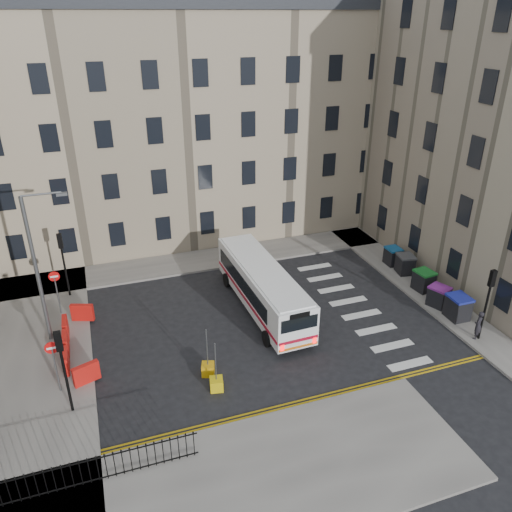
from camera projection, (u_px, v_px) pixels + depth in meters
ground at (290, 316)px, 28.86m from camera, size 120.00×120.00×0.00m
pavement_north at (162, 267)px, 34.36m from camera, size 36.00×3.20×0.15m
pavement_east at (387, 263)px, 34.88m from camera, size 2.40×26.00×0.15m
pavement_west at (30, 354)px, 25.55m from camera, size 6.00×22.00×0.15m
pavement_sw at (219, 490)px, 18.28m from camera, size 20.00×6.00×0.15m
terrace_north at (122, 123)px, 36.16m from camera, size 38.30×10.80×17.20m
traffic_light_east at (489, 294)px, 25.47m from camera, size 0.28×0.22×4.10m
traffic_light_nw at (63, 255)px, 29.58m from camera, size 0.28×0.22×4.10m
traffic_light_sw at (62, 360)px, 20.67m from camera, size 0.28×0.22×4.10m
streetlamp at (36, 269)px, 24.82m from camera, size 0.50×0.22×8.14m
no_entry_north at (56, 284)px, 28.08m from camera, size 0.60×0.08×3.00m
no_entry_south at (53, 357)px, 22.14m from camera, size 0.60×0.08×3.00m
roadworks_barriers at (73, 342)px, 25.51m from camera, size 1.66×6.26×1.00m
iron_railings at (94, 470)px, 18.25m from camera, size 7.80×0.04×1.20m
bus at (262, 286)px, 28.93m from camera, size 2.74×10.01×2.69m
wheelie_bin_a at (458, 307)px, 28.17m from camera, size 1.12×1.28×1.39m
wheelie_bin_b at (439, 296)px, 29.40m from camera, size 1.33×1.41×1.24m
wheelie_bin_c at (424, 280)px, 31.07m from camera, size 1.16×1.29×1.30m
wheelie_bin_d at (405, 264)px, 33.11m from camera, size 1.20×1.33×1.29m
wheelie_bin_e at (393, 256)px, 34.29m from camera, size 0.96×1.10×1.21m
pedestrian at (478, 325)px, 26.34m from camera, size 0.72×0.65×1.64m
bollard_yellow at (208, 369)px, 24.11m from camera, size 0.76×0.76×0.60m
bollard_chevron at (216, 384)px, 23.15m from camera, size 0.70×0.70×0.60m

